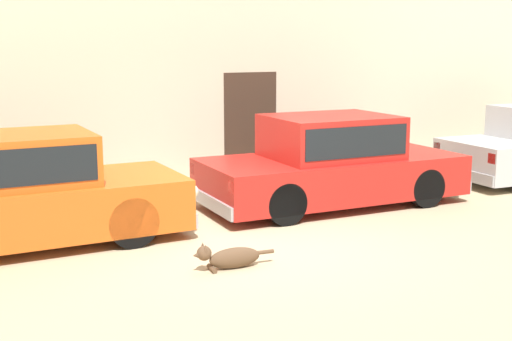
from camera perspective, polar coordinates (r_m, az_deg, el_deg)
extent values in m
plane|color=tan|center=(9.21, 0.29, -5.74)|extent=(80.00, 80.00, 0.00)
cube|color=#D15619|center=(9.29, -19.49, -3.10)|extent=(4.26, 1.75, 0.68)
cube|color=#D15619|center=(9.15, -20.02, 0.93)|extent=(1.96, 1.50, 0.65)
cube|color=black|center=(9.15, -20.02, 0.99)|extent=(1.81, 1.52, 0.46)
cube|color=#999BA0|center=(9.81, -7.13, -3.23)|extent=(0.13, 1.70, 0.20)
sphere|color=silver|center=(10.37, -8.31, -0.32)|extent=(0.20, 0.20, 0.20)
sphere|color=silver|center=(9.11, -5.54, -1.80)|extent=(0.20, 0.20, 0.20)
cylinder|color=black|center=(10.28, -12.96, -2.33)|extent=(0.68, 0.20, 0.68)
cylinder|color=black|center=(8.84, -10.53, -4.36)|extent=(0.68, 0.20, 0.68)
cube|color=#AD1E19|center=(11.06, 6.49, -0.49)|extent=(4.36, 1.97, 0.65)
cube|color=#AD1E19|center=(10.92, 6.37, 2.92)|extent=(2.03, 1.64, 0.68)
cube|color=black|center=(10.92, 6.37, 2.97)|extent=(1.87, 1.65, 0.48)
cube|color=#999BA0|center=(12.33, 14.93, -0.63)|extent=(0.18, 1.79, 0.20)
cube|color=#999BA0|center=(10.17, -3.82, -2.67)|extent=(0.18, 1.79, 0.20)
sphere|color=silver|center=(12.85, 13.02, 1.53)|extent=(0.20, 0.20, 0.20)
sphere|color=silver|center=(11.75, 17.41, 0.47)|extent=(0.20, 0.20, 0.20)
cube|color=red|center=(10.81, -5.39, 0.16)|extent=(0.05, 0.18, 0.18)
cube|color=red|center=(9.37, -2.08, -1.45)|extent=(0.05, 0.18, 0.18)
cylinder|color=black|center=(12.45, 9.58, -0.04)|extent=(0.64, 0.22, 0.64)
cylinder|color=black|center=(11.18, 14.31, -1.44)|extent=(0.64, 0.22, 0.64)
cylinder|color=black|center=(11.20, -1.35, -1.09)|extent=(0.64, 0.22, 0.64)
cylinder|color=black|center=(9.77, 2.52, -2.85)|extent=(0.64, 0.22, 0.64)
cube|color=#999BA0|center=(12.90, 17.24, -0.26)|extent=(0.22, 1.68, 0.20)
cube|color=red|center=(13.39, 15.28, 1.96)|extent=(0.05, 0.18, 0.18)
cube|color=red|center=(12.30, 19.58, 0.97)|extent=(0.05, 0.18, 0.18)
cylinder|color=black|center=(14.02, 17.94, 0.83)|extent=(0.67, 0.24, 0.66)
cube|color=#38281E|center=(12.73, -0.47, 3.68)|extent=(1.10, 0.02, 2.10)
cylinder|color=brown|center=(7.85, -3.65, -8.50)|extent=(0.07, 0.10, 0.06)
cylinder|color=brown|center=(7.96, -3.93, -8.24)|extent=(0.07, 0.10, 0.06)
ellipsoid|color=brown|center=(7.96, -1.84, -7.48)|extent=(0.65, 0.25, 0.25)
sphere|color=brown|center=(7.81, -4.46, -7.08)|extent=(0.18, 0.18, 0.18)
cone|color=brown|center=(7.79, -5.10, -7.24)|extent=(0.10, 0.10, 0.10)
cone|color=brown|center=(7.74, -4.34, -6.63)|extent=(0.07, 0.07, 0.08)
cone|color=brown|center=(7.84, -4.59, -6.42)|extent=(0.07, 0.07, 0.08)
cylinder|color=brown|center=(8.10, 0.78, -6.98)|extent=(0.22, 0.07, 0.05)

